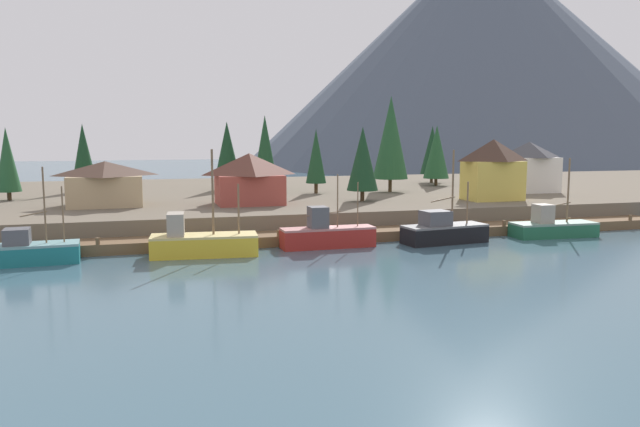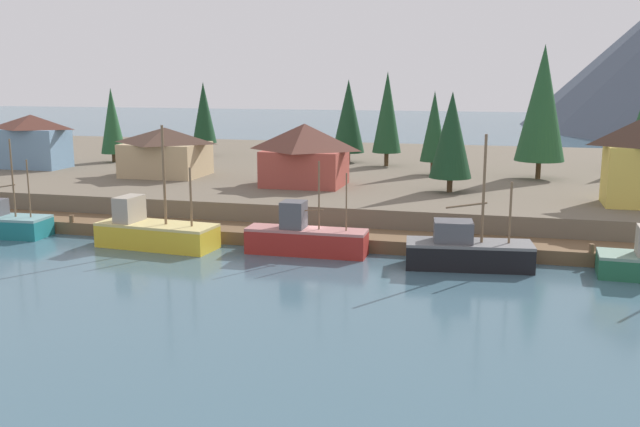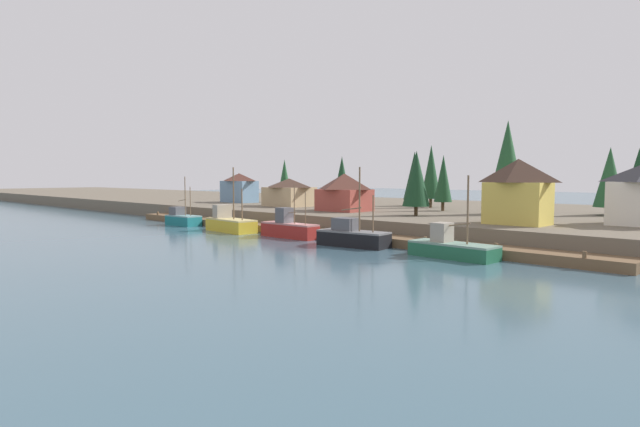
{
  "view_description": "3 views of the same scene",
  "coord_description": "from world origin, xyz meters",
  "px_view_note": "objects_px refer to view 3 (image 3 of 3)",
  "views": [
    {
      "loc": [
        -15.9,
        -55.5,
        10.36
      ],
      "look_at": [
        0.68,
        2.49,
        2.72
      ],
      "focal_mm": 34.52,
      "sensor_mm": 36.0,
      "label": 1
    },
    {
      "loc": [
        13.89,
        -49.27,
        12.69
      ],
      "look_at": [
        0.38,
        2.54,
        2.29
      ],
      "focal_mm": 39.6,
      "sensor_mm": 36.0,
      "label": 2
    },
    {
      "loc": [
        51.32,
        -48.23,
        8.09
      ],
      "look_at": [
        1.36,
        3.39,
        2.95
      ],
      "focal_mm": 30.07,
      "sensor_mm": 36.0,
      "label": 3
    }
  ],
  "objects_px": {
    "conifer_mid_left": "(638,176)",
    "conifer_centre": "(342,175)",
    "house_tan": "(289,192)",
    "fishing_boat_green": "(452,248)",
    "conifer_far_right": "(431,172)",
    "conifer_near_right": "(443,179)",
    "conifer_back_left": "(507,161)",
    "fishing_boat_yellow": "(230,223)",
    "conifer_mid_right": "(285,178)",
    "house_red": "(344,192)",
    "fishing_boat_red": "(289,228)",
    "house_blue": "(239,188)",
    "fishing_boat_black": "(352,236)",
    "conifer_far_left": "(416,179)",
    "conifer_back_right": "(610,177)",
    "conifer_near_left": "(414,176)",
    "house_yellow": "(518,191)",
    "fishing_boat_teal": "(182,219)"
  },
  "relations": [
    {
      "from": "conifer_mid_left",
      "to": "conifer_centre",
      "type": "height_order",
      "value": "conifer_centre"
    },
    {
      "from": "conifer_centre",
      "to": "house_tan",
      "type": "bearing_deg",
      "value": -78.34
    },
    {
      "from": "fishing_boat_green",
      "to": "conifer_far_right",
      "type": "relative_size",
      "value": 0.82
    },
    {
      "from": "conifer_near_right",
      "to": "conifer_back_left",
      "type": "bearing_deg",
      "value": -3.42
    },
    {
      "from": "fishing_boat_yellow",
      "to": "conifer_centre",
      "type": "bearing_deg",
      "value": 113.47
    },
    {
      "from": "conifer_centre",
      "to": "conifer_far_right",
      "type": "height_order",
      "value": "conifer_far_right"
    },
    {
      "from": "conifer_centre",
      "to": "fishing_boat_green",
      "type": "bearing_deg",
      "value": -38.17
    },
    {
      "from": "conifer_mid_right",
      "to": "conifer_mid_left",
      "type": "bearing_deg",
      "value": 10.65
    },
    {
      "from": "conifer_mid_right",
      "to": "conifer_back_left",
      "type": "height_order",
      "value": "conifer_back_left"
    },
    {
      "from": "house_tan",
      "to": "conifer_near_right",
      "type": "bearing_deg",
      "value": 16.76
    },
    {
      "from": "house_red",
      "to": "conifer_near_right",
      "type": "relative_size",
      "value": 0.89
    },
    {
      "from": "fishing_boat_red",
      "to": "conifer_mid_left",
      "type": "height_order",
      "value": "conifer_mid_left"
    },
    {
      "from": "house_blue",
      "to": "conifer_mid_left",
      "type": "bearing_deg",
      "value": 15.68
    },
    {
      "from": "conifer_back_left",
      "to": "fishing_boat_yellow",
      "type": "bearing_deg",
      "value": -136.68
    },
    {
      "from": "house_blue",
      "to": "conifer_back_left",
      "type": "distance_m",
      "value": 55.58
    },
    {
      "from": "fishing_boat_red",
      "to": "fishing_boat_black",
      "type": "xyz_separation_m",
      "value": [
        11.57,
        -0.84,
        -0.05
      ]
    },
    {
      "from": "fishing_boat_yellow",
      "to": "conifer_near_right",
      "type": "xyz_separation_m",
      "value": [
        18.09,
        27.77,
        6.41
      ]
    },
    {
      "from": "conifer_far_left",
      "to": "fishing_boat_yellow",
      "type": "bearing_deg",
      "value": -141.68
    },
    {
      "from": "fishing_boat_black",
      "to": "conifer_near_right",
      "type": "xyz_separation_m",
      "value": [
        -5.08,
        27.78,
        6.4
      ]
    },
    {
      "from": "conifer_mid_right",
      "to": "conifer_far_right",
      "type": "relative_size",
      "value": 0.82
    },
    {
      "from": "conifer_back_right",
      "to": "conifer_near_left",
      "type": "bearing_deg",
      "value": 178.29
    },
    {
      "from": "fishing_boat_black",
      "to": "conifer_back_right",
      "type": "relative_size",
      "value": 0.95
    },
    {
      "from": "conifer_far_left",
      "to": "conifer_back_left",
      "type": "bearing_deg",
      "value": 53.19
    },
    {
      "from": "fishing_boat_green",
      "to": "conifer_mid_right",
      "type": "bearing_deg",
      "value": 155.2
    },
    {
      "from": "house_blue",
      "to": "fishing_boat_yellow",
      "type": "bearing_deg",
      "value": -39.63
    },
    {
      "from": "fishing_boat_yellow",
      "to": "fishing_boat_black",
      "type": "height_order",
      "value": "fishing_boat_yellow"
    },
    {
      "from": "house_blue",
      "to": "house_yellow",
      "type": "distance_m",
      "value": 63.5
    },
    {
      "from": "fishing_boat_yellow",
      "to": "conifer_mid_left",
      "type": "height_order",
      "value": "conifer_mid_left"
    },
    {
      "from": "house_blue",
      "to": "house_tan",
      "type": "distance_m",
      "value": 17.71
    },
    {
      "from": "house_yellow",
      "to": "fishing_boat_teal",
      "type": "bearing_deg",
      "value": -165.55
    },
    {
      "from": "house_red",
      "to": "house_tan",
      "type": "distance_m",
      "value": 16.11
    },
    {
      "from": "house_red",
      "to": "conifer_mid_right",
      "type": "height_order",
      "value": "conifer_mid_right"
    },
    {
      "from": "fishing_boat_red",
      "to": "fishing_boat_green",
      "type": "height_order",
      "value": "fishing_boat_green"
    },
    {
      "from": "fishing_boat_yellow",
      "to": "conifer_back_left",
      "type": "bearing_deg",
      "value": 48.54
    },
    {
      "from": "house_yellow",
      "to": "conifer_mid_left",
      "type": "distance_m",
      "value": 28.39
    },
    {
      "from": "house_blue",
      "to": "house_tan",
      "type": "relative_size",
      "value": 0.95
    },
    {
      "from": "conifer_back_right",
      "to": "conifer_centre",
      "type": "relative_size",
      "value": 0.99
    },
    {
      "from": "conifer_centre",
      "to": "conifer_far_right",
      "type": "xyz_separation_m",
      "value": [
        24.81,
        -4.76,
        0.56
      ]
    },
    {
      "from": "house_red",
      "to": "conifer_mid_left",
      "type": "distance_m",
      "value": 42.58
    },
    {
      "from": "house_blue",
      "to": "house_red",
      "type": "relative_size",
      "value": 1.02
    },
    {
      "from": "house_yellow",
      "to": "conifer_near_left",
      "type": "xyz_separation_m",
      "value": [
        -29.48,
        22.89,
        1.74
      ]
    },
    {
      "from": "conifer_near_left",
      "to": "conifer_back_left",
      "type": "height_order",
      "value": "conifer_back_left"
    },
    {
      "from": "fishing_boat_yellow",
      "to": "house_tan",
      "type": "height_order",
      "value": "fishing_boat_yellow"
    },
    {
      "from": "fishing_boat_teal",
      "to": "house_tan",
      "type": "relative_size",
      "value": 0.95
    },
    {
      "from": "fishing_boat_red",
      "to": "conifer_far_left",
      "type": "height_order",
      "value": "conifer_far_left"
    },
    {
      "from": "fishing_boat_yellow",
      "to": "conifer_back_right",
      "type": "distance_m",
      "value": 53.57
    },
    {
      "from": "house_tan",
      "to": "house_yellow",
      "type": "bearing_deg",
      "value": -8.11
    },
    {
      "from": "conifer_centre",
      "to": "fishing_boat_yellow",
      "type": "bearing_deg",
      "value": -71.75
    },
    {
      "from": "conifer_near_left",
      "to": "conifer_far_left",
      "type": "height_order",
      "value": "conifer_near_left"
    },
    {
      "from": "conifer_centre",
      "to": "house_yellow",
      "type": "bearing_deg",
      "value": -27.07
    }
  ]
}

